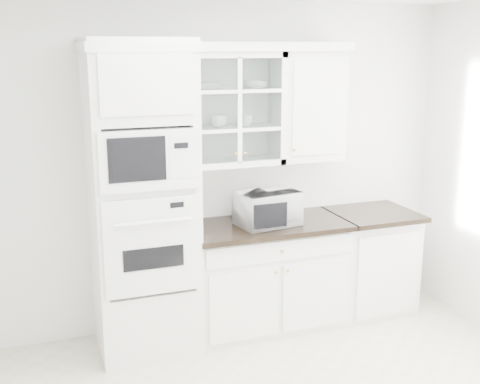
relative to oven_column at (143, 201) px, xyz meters
name	(u,v)px	position (x,y,z in m)	size (l,w,h in m)	color
room_shell	(289,138)	(0.75, -0.99, 0.58)	(4.00, 3.50, 2.70)	white
oven_column	(143,201)	(0.00, 0.00, 0.00)	(0.76, 0.68, 2.40)	white
base_cabinet_run	(266,274)	(1.03, 0.03, -0.74)	(1.32, 0.67, 0.92)	white
extra_base_cabinet	(369,260)	(2.03, 0.03, -0.74)	(0.72, 0.67, 0.92)	white
upper_cabinet_glass	(233,109)	(0.78, 0.17, 0.65)	(0.80, 0.33, 0.90)	white
upper_cabinet_solid	(309,106)	(1.46, 0.17, 0.65)	(0.55, 0.33, 0.90)	white
crown_molding	(221,47)	(0.68, 0.14, 1.14)	(2.14, 0.38, 0.07)	white
countertop_microwave	(267,208)	(1.01, -0.02, -0.14)	(0.48, 0.40, 0.28)	white
bowl_a	(205,86)	(0.56, 0.18, 0.84)	(0.22, 0.22, 0.05)	white
bowl_b	(256,84)	(0.98, 0.17, 0.84)	(0.19, 0.19, 0.06)	white
cup_a	(219,121)	(0.66, 0.15, 0.56)	(0.13, 0.13, 0.10)	white
cup_b	(246,120)	(0.90, 0.16, 0.55)	(0.10, 0.10, 0.09)	white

